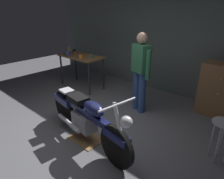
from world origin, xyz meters
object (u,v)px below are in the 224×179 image
(wooden_dresser, at_px, (221,91))
(mug_black_matte, at_px, (74,51))
(shop_stool, at_px, (223,131))
(bottle, at_px, (69,51))
(motorcycle, at_px, (86,117))
(mug_brown_stoneware, at_px, (75,53))
(mug_blue_enamel, at_px, (68,53))
(mug_orange_travel, at_px, (81,57))
(person_standing, at_px, (140,70))
(mug_green_speckled, at_px, (91,56))

(wooden_dresser, distance_m, mug_black_matte, 3.90)
(shop_stool, xyz_separation_m, bottle, (-4.15, 0.52, 0.50))
(motorcycle, bearing_deg, mug_brown_stoneware, 153.26)
(motorcycle, xyz_separation_m, shop_stool, (1.79, 0.97, 0.05))
(wooden_dresser, bearing_deg, shop_stool, -74.47)
(mug_brown_stoneware, distance_m, bottle, 0.20)
(mug_brown_stoneware, xyz_separation_m, mug_blue_enamel, (-0.08, -0.18, 0.01))
(motorcycle, height_order, mug_blue_enamel, mug_blue_enamel)
(motorcycle, height_order, shop_stool, motorcycle)
(mug_blue_enamel, bearing_deg, mug_brown_stoneware, 67.14)
(shop_stool, distance_m, mug_brown_stoneware, 4.04)
(mug_orange_travel, bearing_deg, wooden_dresser, 18.37)
(person_standing, bearing_deg, motorcycle, 109.60)
(mug_orange_travel, xyz_separation_m, mug_blue_enamel, (-0.54, 0.00, 0.00))
(mug_green_speckled, bearing_deg, bottle, -175.07)
(person_standing, distance_m, shop_stool, 1.88)
(wooden_dresser, height_order, mug_black_matte, wooden_dresser)
(mug_green_speckled, relative_size, bottle, 0.44)
(motorcycle, xyz_separation_m, mug_orange_travel, (-1.72, 1.37, 0.50))
(mug_orange_travel, relative_size, mug_green_speckled, 1.15)
(mug_brown_stoneware, height_order, mug_blue_enamel, mug_blue_enamel)
(mug_brown_stoneware, bearing_deg, mug_blue_enamel, -112.86)
(mug_black_matte, height_order, bottle, bottle)
(mug_green_speckled, height_order, mug_blue_enamel, mug_blue_enamel)
(bottle, bearing_deg, wooden_dresser, 13.57)
(motorcycle, height_order, wooden_dresser, wooden_dresser)
(mug_blue_enamel, bearing_deg, motorcycle, -31.32)
(motorcycle, xyz_separation_m, bottle, (-2.37, 1.50, 0.55))
(motorcycle, relative_size, wooden_dresser, 1.98)
(person_standing, height_order, shop_stool, person_standing)
(motorcycle, height_order, bottle, bottle)
(shop_stool, bearing_deg, bottle, 172.80)
(shop_stool, xyz_separation_m, mug_orange_travel, (-3.50, 0.40, 0.45))
(person_standing, bearing_deg, wooden_dresser, -124.99)
(mug_black_matte, bearing_deg, mug_blue_enamel, -64.64)
(mug_blue_enamel, bearing_deg, wooden_dresser, 15.74)
(person_standing, xyz_separation_m, mug_black_matte, (-2.46, 0.24, 0.03))
(person_standing, relative_size, mug_orange_travel, 13.77)
(motorcycle, xyz_separation_m, person_standing, (0.03, 1.48, 0.48))
(mug_orange_travel, bearing_deg, mug_brown_stoneware, 158.61)
(mug_green_speckled, distance_m, bottle, 0.84)
(shop_stool, height_order, mug_green_speckled, mug_green_speckled)
(mug_brown_stoneware, xyz_separation_m, bottle, (-0.18, -0.06, 0.05))
(motorcycle, height_order, mug_orange_travel, mug_orange_travel)
(person_standing, bearing_deg, mug_brown_stoneware, 19.07)
(mug_orange_travel, distance_m, mug_green_speckled, 0.27)
(mug_orange_travel, height_order, mug_brown_stoneware, mug_orange_travel)
(motorcycle, relative_size, mug_black_matte, 17.88)
(wooden_dresser, bearing_deg, person_standing, -145.89)
(shop_stool, relative_size, mug_black_matte, 5.26)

